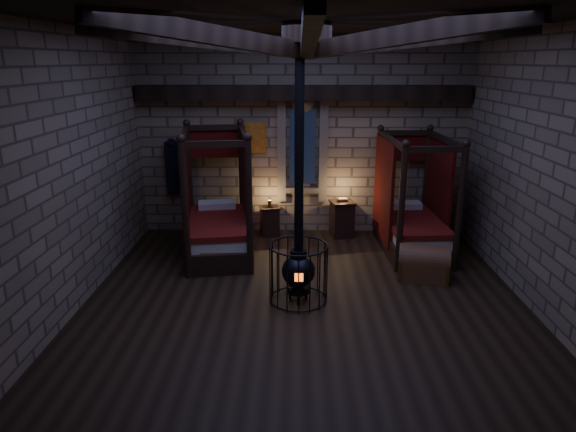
{
  "coord_description": "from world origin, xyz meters",
  "views": [
    {
      "loc": [
        -0.15,
        -7.53,
        3.7
      ],
      "look_at": [
        -0.27,
        0.6,
        1.22
      ],
      "focal_mm": 32.0,
      "sensor_mm": 36.0,
      "label": 1
    }
  ],
  "objects_px": {
    "bed_left": "(218,224)",
    "stove": "(298,266)",
    "bed_right": "(412,223)",
    "trunk_left": "(220,258)",
    "trunk_right": "(424,264)"
  },
  "relations": [
    {
      "from": "bed_right",
      "to": "trunk_right",
      "type": "distance_m",
      "value": 1.49
    },
    {
      "from": "bed_right",
      "to": "bed_left",
      "type": "bearing_deg",
      "value": -179.59
    },
    {
      "from": "bed_left",
      "to": "trunk_left",
      "type": "height_order",
      "value": "bed_left"
    },
    {
      "from": "bed_left",
      "to": "trunk_left",
      "type": "xyz_separation_m",
      "value": [
        0.16,
        -0.95,
        -0.36
      ]
    },
    {
      "from": "trunk_left",
      "to": "trunk_right",
      "type": "relative_size",
      "value": 0.82
    },
    {
      "from": "trunk_right",
      "to": "bed_right",
      "type": "bearing_deg",
      "value": 99.39
    },
    {
      "from": "trunk_left",
      "to": "trunk_right",
      "type": "xyz_separation_m",
      "value": [
        3.63,
        -0.31,
        0.05
      ]
    },
    {
      "from": "bed_right",
      "to": "trunk_right",
      "type": "relative_size",
      "value": 2.4
    },
    {
      "from": "bed_left",
      "to": "bed_right",
      "type": "relative_size",
      "value": 1.08
    },
    {
      "from": "bed_left",
      "to": "stove",
      "type": "distance_m",
      "value": 2.69
    },
    {
      "from": "bed_right",
      "to": "trunk_left",
      "type": "bearing_deg",
      "value": -165.37
    },
    {
      "from": "stove",
      "to": "trunk_left",
      "type": "bearing_deg",
      "value": 138.11
    },
    {
      "from": "bed_left",
      "to": "trunk_right",
      "type": "height_order",
      "value": "bed_left"
    },
    {
      "from": "bed_right",
      "to": "trunk_right",
      "type": "bearing_deg",
      "value": -95.84
    },
    {
      "from": "bed_left",
      "to": "stove",
      "type": "bearing_deg",
      "value": -62.97
    }
  ]
}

